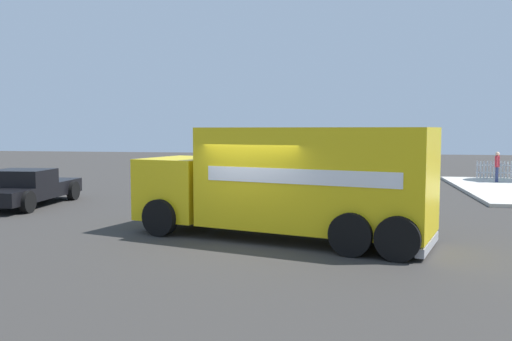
% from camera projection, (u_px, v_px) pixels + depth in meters
% --- Properties ---
extents(ground_plane, '(100.00, 100.00, 0.00)m').
position_uv_depth(ground_plane, '(252.00, 242.00, 13.62)').
color(ground_plane, '#33302D').
extents(delivery_truck, '(8.22, 4.63, 2.92)m').
position_uv_depth(delivery_truck, '(290.00, 181.00, 13.94)').
color(delivery_truck, yellow).
rests_on(delivery_truck, ground).
extents(pickup_black, '(2.52, 5.32, 1.38)m').
position_uv_depth(pickup_black, '(26.00, 186.00, 20.01)').
color(pickup_black, black).
rests_on(pickup_black, ground).
extents(pedestrian_near_corner, '(0.31, 0.51, 1.57)m').
position_uv_depth(pedestrian_near_corner, '(497.00, 165.00, 27.61)').
color(pedestrian_near_corner, navy).
rests_on(pedestrian_near_corner, sidewalk_corner_near).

